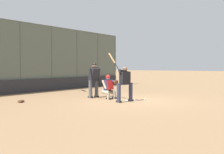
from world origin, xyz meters
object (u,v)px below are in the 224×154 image
catcher_behind_plate (109,86)px  fielding_glove_on_dirt (21,101)px  baseball_loose (145,99)px  batter_at_plate (125,83)px  umpire_home (94,79)px  spare_bat_by_padding (83,90)px

catcher_behind_plate → fielding_glove_on_dirt: bearing=-27.5°
baseball_loose → batter_at_plate: bearing=-22.6°
catcher_behind_plate → baseball_loose: (-0.58, 1.62, -0.56)m
fielding_glove_on_dirt → umpire_home: bearing=157.6°
fielding_glove_on_dirt → baseball_loose: fielding_glove_on_dirt is taller
batter_at_plate → spare_bat_by_padding: (-2.57, -4.96, -0.80)m
spare_bat_by_padding → baseball_loose: baseball_loose is taller
catcher_behind_plate → umpire_home: 0.93m
spare_bat_by_padding → fielding_glove_on_dirt: bearing=136.2°
batter_at_plate → spare_bat_by_padding: batter_at_plate is taller
baseball_loose → spare_bat_by_padding: bearing=-106.1°
umpire_home → batter_at_plate: bearing=88.0°
batter_at_plate → catcher_behind_plate: size_ratio=1.86×
batter_at_plate → spare_bat_by_padding: bearing=-103.0°
catcher_behind_plate → batter_at_plate: bearing=76.1°
umpire_home → spare_bat_by_padding: size_ratio=2.11×
batter_at_plate → catcher_behind_plate: (-0.43, -1.19, -0.24)m
umpire_home → catcher_behind_plate: bearing=103.8°
catcher_behind_plate → umpire_home: size_ratio=0.68×
umpire_home → baseball_loose: umpire_home is taller
catcher_behind_plate → baseball_loose: 1.80m
catcher_behind_plate → umpire_home: bearing=-77.4°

